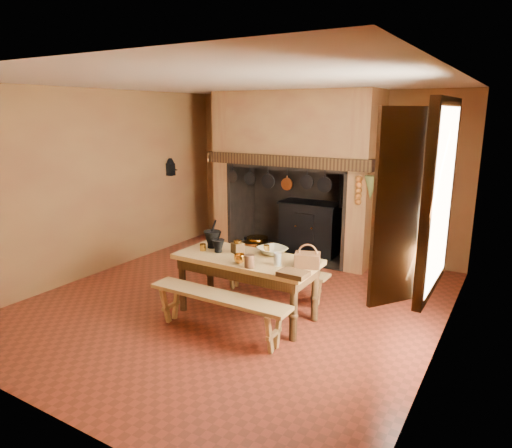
{
  "coord_description": "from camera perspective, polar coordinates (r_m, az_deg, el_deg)",
  "views": [
    {
      "loc": [
        3.11,
        -4.71,
        2.45
      ],
      "look_at": [
        0.12,
        0.3,
        1.02
      ],
      "focal_mm": 32.0,
      "sensor_mm": 36.0,
      "label": 1
    }
  ],
  "objects": [
    {
      "name": "herb_bunch",
      "position": [
        6.87,
        14.16,
        4.39
      ],
      "size": [
        0.2,
        0.2,
        0.35
      ],
      "primitive_type": "cone",
      "rotation": [
        3.14,
        0.0,
        0.0
      ],
      "color": "#58632F",
      "rests_on": "chimney_breast"
    },
    {
      "name": "hanging_pans",
      "position": [
        7.46,
        2.93,
        5.36
      ],
      "size": [
        1.92,
        0.29,
        0.27
      ],
      "color": "black",
      "rests_on": "chimney_breast"
    },
    {
      "name": "wall_coffee_mill",
      "position": [
        8.4,
        -10.64,
        7.17
      ],
      "size": [
        0.23,
        0.16,
        0.31
      ],
      "color": "black",
      "rests_on": "wall_left"
    },
    {
      "name": "hearth_pans",
      "position": [
        8.42,
        -0.14,
        -2.47
      ],
      "size": [
        0.51,
        0.62,
        0.2
      ],
      "color": "#B8822A",
      "rests_on": "floor"
    },
    {
      "name": "back_wall",
      "position": [
        8.15,
        8.18,
        6.24
      ],
      "size": [
        5.0,
        0.02,
        2.8
      ],
      "primitive_type": "cube",
      "color": "olive",
      "rests_on": "floor"
    },
    {
      "name": "window",
      "position": [
        4.44,
        20.54,
        3.16
      ],
      "size": [
        0.39,
        1.75,
        1.76
      ],
      "color": "white",
      "rests_on": "wall_right"
    },
    {
      "name": "brass_mug_b",
      "position": [
        5.7,
        1.32,
        -3.06
      ],
      "size": [
        0.1,
        0.1,
        0.09
      ],
      "primitive_type": "cylinder",
      "rotation": [
        0.0,
        0.0,
        -0.3
      ],
      "color": "#B8822A",
      "rests_on": "work_table"
    },
    {
      "name": "coffee_grinder",
      "position": [
        5.65,
        -2.31,
        -2.89
      ],
      "size": [
        0.19,
        0.17,
        0.2
      ],
      "rotation": [
        0.0,
        0.0,
        -0.43
      ],
      "color": "#3B2612",
      "rests_on": "work_table"
    },
    {
      "name": "brass_mug_a",
      "position": [
        5.78,
        -6.66,
        -2.91
      ],
      "size": [
        0.08,
        0.08,
        0.09
      ],
      "primitive_type": "cylinder",
      "rotation": [
        0.0,
        0.0,
        0.02
      ],
      "color": "#B8822A",
      "rests_on": "work_table"
    },
    {
      "name": "onion_string",
      "position": [
        6.93,
        12.71,
        4.13
      ],
      "size": [
        0.12,
        0.1,
        0.46
      ],
      "primitive_type": null,
      "color": "#AD6C20",
      "rests_on": "chimney_breast"
    },
    {
      "name": "wall_left",
      "position": [
        7.4,
        -19.02,
        4.87
      ],
      "size": [
        0.02,
        5.5,
        2.8
      ],
      "primitive_type": "cube",
      "color": "olive",
      "rests_on": "floor"
    },
    {
      "name": "chimney_breast",
      "position": [
        7.83,
        4.97,
        9.05
      ],
      "size": [
        2.95,
        0.96,
        2.8
      ],
      "color": "olive",
      "rests_on": "floor"
    },
    {
      "name": "ceiling",
      "position": [
        5.66,
        -2.72,
        17.3
      ],
      "size": [
        5.5,
        5.5,
        0.0
      ],
      "primitive_type": "plane",
      "rotation": [
        3.14,
        0.0,
        0.0
      ],
      "color": "silver",
      "rests_on": "back_wall"
    },
    {
      "name": "floor",
      "position": [
        6.15,
        -2.42,
        -9.7
      ],
      "size": [
        5.5,
        5.5,
        0.0
      ],
      "primitive_type": "plane",
      "color": "maroon",
      "rests_on": "ground"
    },
    {
      "name": "wall_right",
      "position": [
        4.87,
        22.86,
        0.2
      ],
      "size": [
        0.02,
        5.5,
        2.8
      ],
      "primitive_type": "cube",
      "color": "olive",
      "rests_on": "floor"
    },
    {
      "name": "stoneware_crock",
      "position": [
        5.13,
        -0.84,
        -4.68
      ],
      "size": [
        0.12,
        0.12,
        0.14
      ],
      "primitive_type": "cylinder",
      "rotation": [
        0.0,
        0.0,
        0.04
      ],
      "color": "#50301D",
      "rests_on": "work_table"
    },
    {
      "name": "mortar_small",
      "position": [
        5.69,
        -4.75,
        -2.64
      ],
      "size": [
        0.16,
        0.16,
        0.27
      ],
      "rotation": [
        0.0,
        0.0,
        0.11
      ],
      "color": "black",
      "rests_on": "work_table"
    },
    {
      "name": "glass_jar",
      "position": [
        5.19,
        2.71,
        -4.44
      ],
      "size": [
        0.09,
        0.09,
        0.15
      ],
      "primitive_type": "cylinder",
      "rotation": [
        0.0,
        0.0,
        0.08
      ],
      "color": "beige",
      "rests_on": "work_table"
    },
    {
      "name": "wall_front",
      "position": [
        3.82,
        -25.87,
        -3.61
      ],
      "size": [
        5.0,
        0.02,
        2.8
      ],
      "primitive_type": "cube",
      "color": "olive",
      "rests_on": "floor"
    },
    {
      "name": "bench_front",
      "position": [
        5.18,
        -4.7,
        -10.02
      ],
      "size": [
        1.73,
        0.3,
        0.49
      ],
      "color": "tan",
      "rests_on": "floor"
    },
    {
      "name": "wooden_tray",
      "position": [
        4.89,
        4.68,
        -6.21
      ],
      "size": [
        0.32,
        0.23,
        0.05
      ],
      "primitive_type": "cube",
      "rotation": [
        0.0,
        0.0,
        -0.04
      ],
      "color": "#3B2612",
      "rests_on": "work_table"
    },
    {
      "name": "brass_cup",
      "position": [
        5.29,
        -2.08,
        -4.33
      ],
      "size": [
        0.14,
        0.14,
        0.1
      ],
      "primitive_type": "imported",
      "rotation": [
        0.0,
        0.0,
        0.04
      ],
      "color": "#B8822A",
      "rests_on": "work_table"
    },
    {
      "name": "iron_range",
      "position": [
        8.07,
        6.85,
        -0.43
      ],
      "size": [
        1.12,
        0.55,
        1.6
      ],
      "color": "black",
      "rests_on": "floor"
    },
    {
      "name": "mixing_bowl",
      "position": [
        5.61,
        2.05,
        -3.34
      ],
      "size": [
        0.45,
        0.45,
        0.08
      ],
      "primitive_type": "imported",
      "rotation": [
        0.0,
        0.0,
        -0.42
      ],
      "color": "#BCB990",
      "rests_on": "work_table"
    },
    {
      "name": "bench_back",
      "position": [
        6.2,
        2.18,
        -6.26
      ],
      "size": [
        1.56,
        0.27,
        0.44
      ],
      "color": "tan",
      "rests_on": "floor"
    },
    {
      "name": "work_table",
      "position": [
        5.55,
        -1.13,
        -5.31
      ],
      "size": [
        1.75,
        0.78,
        0.76
      ],
      "color": "tan",
      "rests_on": "floor"
    },
    {
      "name": "mortar_large",
      "position": [
        5.88,
        -5.49,
        -1.79
      ],
      "size": [
        0.22,
        0.22,
        0.37
      ],
      "rotation": [
        0.0,
        0.0,
        0.32
      ],
      "color": "black",
      "rests_on": "work_table"
    },
    {
      "name": "wicker_basket",
      "position": [
        5.17,
        6.43,
        -4.41
      ],
      "size": [
        0.33,
        0.29,
        0.27
      ],
      "rotation": [
        0.0,
        0.0,
        0.35
      ],
      "color": "#472A15",
      "rests_on": "work_table"
    }
  ]
}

